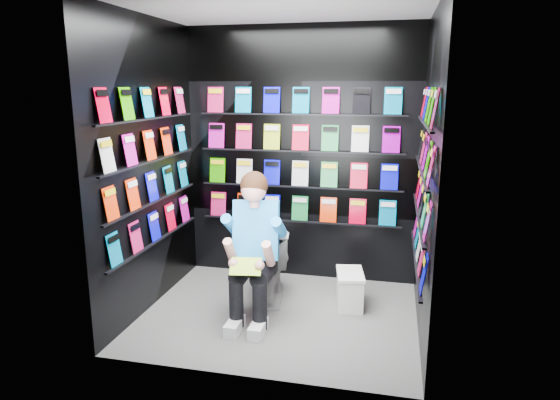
# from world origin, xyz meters

# --- Properties ---
(floor) EXTENTS (2.40, 2.40, 0.00)m
(floor) POSITION_xyz_m (0.00, 0.00, 0.00)
(floor) COLOR slate
(floor) RESTS_ON ground
(ceiling) EXTENTS (2.40, 2.40, 0.00)m
(ceiling) POSITION_xyz_m (0.00, 0.00, 2.60)
(ceiling) COLOR white
(ceiling) RESTS_ON floor
(wall_back) EXTENTS (2.40, 0.04, 2.60)m
(wall_back) POSITION_xyz_m (0.00, 1.00, 1.30)
(wall_back) COLOR black
(wall_back) RESTS_ON floor
(wall_front) EXTENTS (2.40, 0.04, 2.60)m
(wall_front) POSITION_xyz_m (0.00, -1.00, 1.30)
(wall_front) COLOR black
(wall_front) RESTS_ON floor
(wall_left) EXTENTS (0.04, 2.00, 2.60)m
(wall_left) POSITION_xyz_m (-1.20, 0.00, 1.30)
(wall_left) COLOR black
(wall_left) RESTS_ON floor
(wall_right) EXTENTS (0.04, 2.00, 2.60)m
(wall_right) POSITION_xyz_m (1.20, 0.00, 1.30)
(wall_right) COLOR black
(wall_right) RESTS_ON floor
(comics_back) EXTENTS (2.10, 0.06, 1.37)m
(comics_back) POSITION_xyz_m (0.00, 0.97, 1.31)
(comics_back) COLOR red
(comics_back) RESTS_ON wall_back
(comics_left) EXTENTS (0.06, 1.70, 1.37)m
(comics_left) POSITION_xyz_m (-1.17, 0.00, 1.31)
(comics_left) COLOR red
(comics_left) RESTS_ON wall_left
(comics_right) EXTENTS (0.06, 1.70, 1.37)m
(comics_right) POSITION_xyz_m (1.17, 0.00, 1.31)
(comics_right) COLOR red
(comics_right) RESTS_ON wall_right
(toilet) EXTENTS (0.53, 0.81, 0.73)m
(toilet) POSITION_xyz_m (-0.19, 0.35, 0.37)
(toilet) COLOR white
(toilet) RESTS_ON floor
(longbox) EXTENTS (0.28, 0.43, 0.30)m
(longbox) POSITION_xyz_m (0.59, 0.34, 0.15)
(longbox) COLOR white
(longbox) RESTS_ON floor
(longbox_lid) EXTENTS (0.30, 0.45, 0.03)m
(longbox_lid) POSITION_xyz_m (0.59, 0.34, 0.31)
(longbox_lid) COLOR white
(longbox_lid) RESTS_ON longbox
(reader) EXTENTS (0.64, 0.84, 1.42)m
(reader) POSITION_xyz_m (-0.19, -0.03, 0.77)
(reader) COLOR #118AEE
(reader) RESTS_ON toilet
(held_comic) EXTENTS (0.27, 0.19, 0.11)m
(held_comic) POSITION_xyz_m (-0.19, -0.38, 0.58)
(held_comic) COLOR #1CAB19
(held_comic) RESTS_ON reader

